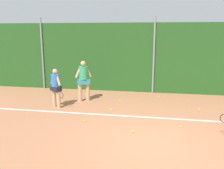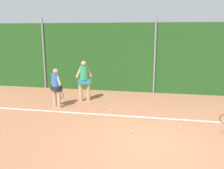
{
  "view_description": "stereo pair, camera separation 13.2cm",
  "coord_description": "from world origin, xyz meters",
  "views": [
    {
      "loc": [
        0.06,
        -6.43,
        3.09
      ],
      "look_at": [
        -1.51,
        2.42,
        1.13
      ],
      "focal_mm": 38.87,
      "sensor_mm": 36.0,
      "label": 1
    },
    {
      "loc": [
        0.19,
        -6.41,
        3.09
      ],
      "look_at": [
        -1.51,
        2.42,
        1.13
      ],
      "focal_mm": 38.87,
      "sensor_mm": 36.0,
      "label": 2
    }
  ],
  "objects": [
    {
      "name": "tennis_ball_1",
      "position": [
        -1.46,
        4.07,
        0.03
      ],
      "size": [
        0.07,
        0.07,
        0.07
      ],
      "primitive_type": "sphere",
      "color": "#CCDB33",
      "rests_on": "ground_plane"
    },
    {
      "name": "fence_post_center",
      "position": [
        0.0,
        5.89,
        1.92
      ],
      "size": [
        0.1,
        0.1,
        3.83
      ],
      "primitive_type": "cylinder",
      "color": "gray",
      "rests_on": "ground_plane"
    },
    {
      "name": "tennis_ball_9",
      "position": [
        -1.59,
        2.69,
        0.03
      ],
      "size": [
        0.07,
        0.07,
        0.07
      ],
      "primitive_type": "sphere",
      "color": "#CCDB33",
      "rests_on": "ground_plane"
    },
    {
      "name": "tennis_ball_0",
      "position": [
        1.88,
        3.32,
        0.03
      ],
      "size": [
        0.07,
        0.07,
        0.07
      ],
      "primitive_type": "sphere",
      "color": "#CCDB33",
      "rests_on": "ground_plane"
    },
    {
      "name": "tennis_ball_6",
      "position": [
        0.99,
        1.34,
        0.03
      ],
      "size": [
        0.07,
        0.07,
        0.07
      ],
      "primitive_type": "sphere",
      "color": "#CCDB33",
      "rests_on": "ground_plane"
    },
    {
      "name": "hedge_fence_backdrop",
      "position": [
        0.0,
        6.06,
        1.77
      ],
      "size": [
        20.68,
        0.25,
        3.54
      ],
      "primitive_type": "cube",
      "color": "#23511E",
      "rests_on": "ground_plane"
    },
    {
      "name": "court_baseline_paint",
      "position": [
        0.0,
        2.13,
        0.0
      ],
      "size": [
        15.11,
        0.1,
        0.01
      ],
      "primitive_type": "cube",
      "color": "white",
      "rests_on": "ground_plane"
    },
    {
      "name": "tennis_ball_5",
      "position": [
        -0.54,
        0.67,
        0.03
      ],
      "size": [
        0.07,
        0.07,
        0.07
      ],
      "primitive_type": "sphere",
      "color": "#CCDB33",
      "rests_on": "ground_plane"
    },
    {
      "name": "ground_plane",
      "position": [
        0.0,
        1.78,
        0.0
      ],
      "size": [
        31.82,
        31.82,
        0.0
      ],
      "primitive_type": "plane",
      "color": "#B2704C"
    },
    {
      "name": "player_backcourt_far",
      "position": [
        -3.06,
        3.82,
        1.03
      ],
      "size": [
        0.68,
        0.54,
        1.83
      ],
      "rotation": [
        0.0,
        0.0,
        3.67
      ],
      "color": "tan",
      "rests_on": "ground_plane"
    },
    {
      "name": "player_midcourt",
      "position": [
        -3.91,
        2.72,
        0.9
      ],
      "size": [
        0.68,
        0.49,
        1.62
      ],
      "rotation": [
        0.0,
        0.0,
        5.7
      ],
      "color": "tan",
      "rests_on": "ground_plane"
    },
    {
      "name": "tennis_ball_7",
      "position": [
        -2.29,
        1.29,
        0.03
      ],
      "size": [
        0.07,
        0.07,
        0.07
      ],
      "primitive_type": "sphere",
      "color": "#CCDB33",
      "rests_on": "ground_plane"
    },
    {
      "name": "tennis_ball_3",
      "position": [
        -4.83,
        4.54,
        0.03
      ],
      "size": [
        0.07,
        0.07,
        0.07
      ],
      "primitive_type": "sphere",
      "color": "#CCDB33",
      "rests_on": "ground_plane"
    },
    {
      "name": "fence_post_left",
      "position": [
        -5.97,
        5.89,
        1.92
      ],
      "size": [
        0.1,
        0.1,
        3.83
      ],
      "primitive_type": "cylinder",
      "color": "gray",
      "rests_on": "ground_plane"
    },
    {
      "name": "tennis_ball_8",
      "position": [
        0.32,
        5.0,
        0.03
      ],
      "size": [
        0.07,
        0.07,
        0.07
      ],
      "primitive_type": "sphere",
      "color": "#CCDB33",
      "rests_on": "ground_plane"
    }
  ]
}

